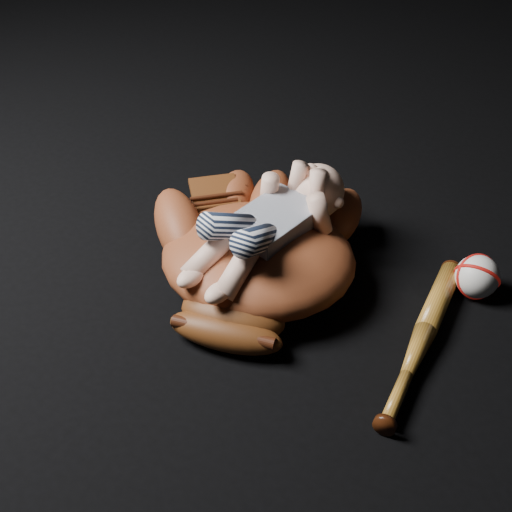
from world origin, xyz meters
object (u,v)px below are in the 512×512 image
baseball_bat (422,340)px  baseball_glove (258,250)px  newborn_baby (263,224)px  baseball (477,277)px

baseball_bat → baseball_glove: bearing=179.0°
newborn_baby → baseball: bearing=35.7°
baseball_glove → newborn_baby: newborn_baby is taller
baseball_glove → newborn_baby: (0.01, 0.00, 0.06)m
baseball_bat → baseball: size_ratio=5.23×
baseball_glove → baseball: size_ratio=6.30×
newborn_baby → baseball_bat: bearing=7.1°
baseball → newborn_baby: bearing=-153.0°
baseball → baseball_bat: bearing=-100.2°
baseball_bat → newborn_baby: bearing=178.3°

